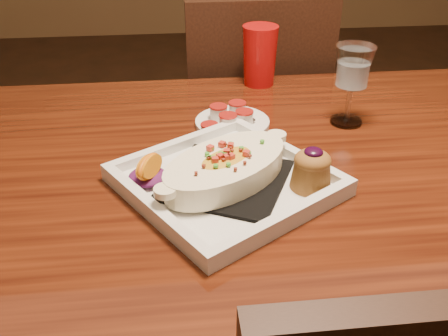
{
  "coord_description": "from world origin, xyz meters",
  "views": [
    {
      "loc": [
        -0.24,
        -0.76,
        1.21
      ],
      "look_at": [
        -0.16,
        -0.03,
        0.77
      ],
      "focal_mm": 40.0,
      "sensor_mm": 36.0,
      "label": 1
    }
  ],
  "objects": [
    {
      "name": "table",
      "position": [
        0.0,
        0.0,
        0.65
      ],
      "size": [
        1.5,
        0.9,
        0.75
      ],
      "color": "#63250E",
      "rests_on": "floor"
    },
    {
      "name": "chair_far",
      "position": [
        -0.0,
        0.63,
        0.51
      ],
      "size": [
        0.42,
        0.42,
        0.93
      ],
      "rotation": [
        0.0,
        0.0,
        3.14
      ],
      "color": "black",
      "rests_on": "floor"
    },
    {
      "name": "plate",
      "position": [
        -0.15,
        -0.06,
        0.78
      ],
      "size": [
        0.42,
        0.42,
        0.08
      ],
      "rotation": [
        0.0,
        0.0,
        0.57
      ],
      "color": "white",
      "rests_on": "table"
    },
    {
      "name": "goblet",
      "position": [
        0.12,
        0.16,
        0.86
      ],
      "size": [
        0.08,
        0.08,
        0.17
      ],
      "color": "silver",
      "rests_on": "table"
    },
    {
      "name": "saucer",
      "position": [
        -0.12,
        0.17,
        0.76
      ],
      "size": [
        0.16,
        0.16,
        0.11
      ],
      "color": "white",
      "rests_on": "table"
    },
    {
      "name": "creamer_loose",
      "position": [
        -0.17,
        0.13,
        0.76
      ],
      "size": [
        0.04,
        0.04,
        0.03
      ],
      "color": "silver",
      "rests_on": "table"
    },
    {
      "name": "red_tumbler",
      "position": [
        -0.03,
        0.4,
        0.82
      ],
      "size": [
        0.09,
        0.09,
        0.14
      ],
      "primitive_type": "cone",
      "color": "#BC0D0D",
      "rests_on": "table"
    }
  ]
}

